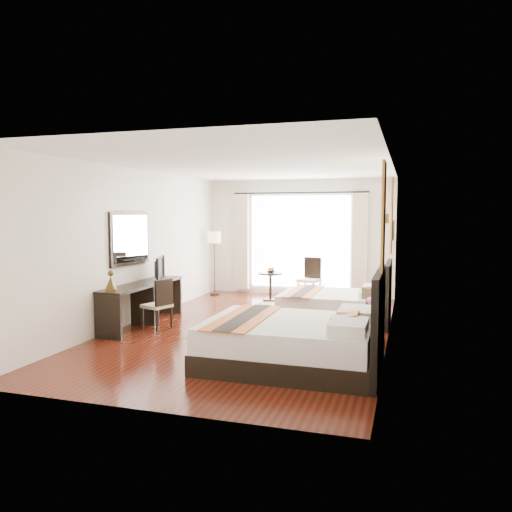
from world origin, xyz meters
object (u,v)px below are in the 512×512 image
(nightstand, at_px, (369,328))
(console_desk, at_px, (143,304))
(bed_far, at_px, (338,305))
(television, at_px, (156,268))
(table_lamp, at_px, (369,295))
(window_chair, at_px, (309,287))
(side_table, at_px, (270,286))
(fruit_bowl, at_px, (271,271))
(vase, at_px, (370,309))
(desk_chair, at_px, (158,314))
(floor_lamp, at_px, (214,242))
(bed_near, at_px, (297,341))

(nightstand, xyz_separation_m, console_desk, (-3.97, 0.16, 0.13))
(bed_far, xyz_separation_m, television, (-3.28, -0.90, 0.68))
(table_lamp, distance_m, window_chair, 3.90)
(nightstand, distance_m, side_table, 4.07)
(table_lamp, relative_size, console_desk, 0.16)
(console_desk, relative_size, fruit_bowl, 10.62)
(side_table, height_order, window_chair, window_chair)
(vase, bearing_deg, table_lamp, 99.38)
(nightstand, xyz_separation_m, television, (-3.95, 0.65, 0.72))
(television, bearing_deg, table_lamp, -116.68)
(vase, bearing_deg, window_chair, 113.75)
(nightstand, distance_m, fruit_bowl, 4.09)
(nightstand, height_order, vase, vase)
(nightstand, xyz_separation_m, desk_chair, (-3.56, -0.06, 0.02))
(side_table, bearing_deg, table_lamp, -52.25)
(table_lamp, bearing_deg, floor_lamp, 138.46)
(vase, relative_size, console_desk, 0.06)
(floor_lamp, distance_m, side_table, 1.84)
(desk_chair, bearing_deg, console_desk, -8.33)
(nightstand, distance_m, window_chair, 3.97)
(nightstand, xyz_separation_m, side_table, (-2.45, 3.24, 0.07))
(vase, relative_size, fruit_bowl, 0.67)
(vase, bearing_deg, desk_chair, 179.28)
(bed_far, relative_size, window_chair, 2.06)
(window_chair, bearing_deg, floor_lamp, -75.37)
(table_lamp, relative_size, window_chair, 0.37)
(television, bearing_deg, floor_lamp, -18.38)
(floor_lamp, xyz_separation_m, window_chair, (2.35, 0.03, -1.01))
(console_desk, bearing_deg, table_lamp, -0.94)
(window_chair, bearing_deg, bed_far, 38.46)
(nightstand, bearing_deg, table_lamp, 98.48)
(bed_far, distance_m, television, 3.46)
(console_desk, distance_m, window_chair, 4.19)
(bed_far, bearing_deg, window_chair, 114.47)
(television, relative_size, side_table, 1.17)
(nightstand, xyz_separation_m, vase, (0.02, -0.11, 0.32))
(window_chair, bearing_deg, nightstand, 38.11)
(nightstand, xyz_separation_m, table_lamp, (-0.01, 0.09, 0.50))
(vase, xyz_separation_m, floor_lamp, (-3.99, 3.70, 0.73))
(console_desk, distance_m, floor_lamp, 3.56)
(fruit_bowl, bearing_deg, bed_near, -70.66)
(nightstand, bearing_deg, bed_far, 113.64)
(television, relative_size, fruit_bowl, 3.63)
(bed_near, distance_m, nightstand, 1.60)
(table_lamp, relative_size, vase, 2.59)
(bed_far, relative_size, vase, 14.30)
(desk_chair, relative_size, window_chair, 0.91)
(bed_far, bearing_deg, console_desk, -157.15)
(desk_chair, xyz_separation_m, window_chair, (1.94, 3.68, 0.03))
(bed_far, height_order, window_chair, bed_far)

